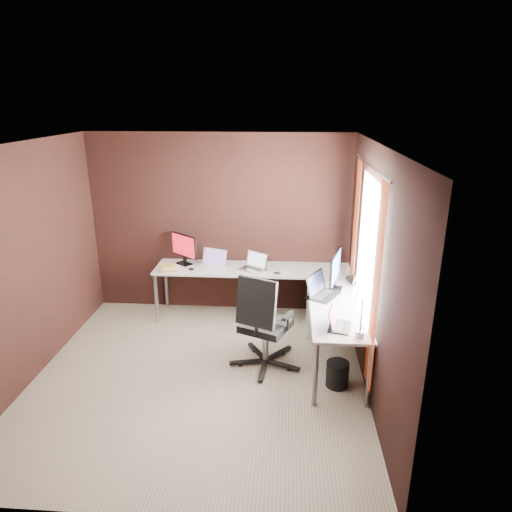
{
  "coord_description": "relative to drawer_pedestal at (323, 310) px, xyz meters",
  "views": [
    {
      "loc": [
        0.93,
        -4.28,
        2.91
      ],
      "look_at": [
        0.56,
        0.95,
        1.1
      ],
      "focal_mm": 32.0,
      "sensor_mm": 36.0,
      "label": 1
    }
  ],
  "objects": [
    {
      "name": "room",
      "position": [
        -1.09,
        -1.08,
        0.98
      ],
      "size": [
        3.6,
        3.6,
        2.5
      ],
      "color": "#BDAD93",
      "rests_on": "ground"
    },
    {
      "name": "desk",
      "position": [
        -0.59,
        -0.11,
        0.38
      ],
      "size": [
        2.65,
        2.25,
        0.73
      ],
      "color": "white",
      "rests_on": "ground"
    },
    {
      "name": "drawer_pedestal",
      "position": [
        0.0,
        0.0,
        0.0
      ],
      "size": [
        0.42,
        0.5,
        0.6
      ],
      "primitive_type": "cube",
      "color": "white",
      "rests_on": "ground"
    },
    {
      "name": "monitor_left",
      "position": [
        -1.91,
        0.45,
        0.67
      ],
      "size": [
        0.4,
        0.32,
        0.42
      ],
      "rotation": [
        0.0,
        0.0,
        -0.67
      ],
      "color": "black",
      "rests_on": "desk"
    },
    {
      "name": "monitor_right",
      "position": [
        0.08,
        -0.32,
        0.7
      ],
      "size": [
        0.2,
        0.56,
        0.47
      ],
      "rotation": [
        0.0,
        0.0,
        1.3
      ],
      "color": "black",
      "rests_on": "desk"
    },
    {
      "name": "laptop_white",
      "position": [
        -1.5,
        0.34,
        0.48
      ],
      "size": [
        0.43,
        0.37,
        0.24
      ],
      "rotation": [
        0.0,
        0.0,
        -0.37
      ],
      "color": "white",
      "rests_on": "desk"
    },
    {
      "name": "laptop_silver",
      "position": [
        -0.93,
        0.31,
        0.48
      ],
      "size": [
        0.42,
        0.39,
        0.23
      ],
      "rotation": [
        0.0,
        0.0,
        -0.61
      ],
      "color": "silver",
      "rests_on": "desk"
    },
    {
      "name": "laptop_black_big",
      "position": [
        -0.09,
        -0.5,
        0.49
      ],
      "size": [
        0.45,
        0.49,
        0.26
      ],
      "rotation": [
        0.0,
        0.0,
        1.04
      ],
      "color": "black",
      "rests_on": "desk"
    },
    {
      "name": "laptop_black_small",
      "position": [
        0.02,
        -1.28,
        0.48
      ],
      "size": [
        0.28,
        0.34,
        0.2
      ],
      "rotation": [
        0.0,
        0.0,
        1.34
      ],
      "color": "black",
      "rests_on": "desk"
    },
    {
      "name": "book_stack",
      "position": [
        -2.07,
        0.17,
        0.47
      ],
      "size": [
        0.27,
        0.25,
        0.07
      ],
      "rotation": [
        0.0,
        0.0,
        0.37
      ],
      "color": "#A37B58",
      "rests_on": "desk"
    },
    {
      "name": "mouse_left",
      "position": [
        -1.77,
        0.21,
        0.45
      ],
      "size": [
        0.09,
        0.06,
        0.03
      ],
      "primitive_type": "ellipsoid",
      "rotation": [
        0.0,
        0.0,
        0.16
      ],
      "color": "black",
      "rests_on": "desk"
    },
    {
      "name": "mouse_corner",
      "position": [
        -0.62,
        0.15,
        0.45
      ],
      "size": [
        0.1,
        0.08,
        0.03
      ],
      "primitive_type": "ellipsoid",
      "rotation": [
        0.0,
        0.0,
        0.29
      ],
      "color": "black",
      "rests_on": "desk"
    },
    {
      "name": "desk_lamp",
      "position": [
        0.16,
        -1.4,
        0.81
      ],
      "size": [
        0.19,
        0.22,
        0.6
      ],
      "rotation": [
        0.0,
        0.0,
        -0.03
      ],
      "color": "slate",
      "rests_on": "desk"
    },
    {
      "name": "office_chair",
      "position": [
        -0.73,
        -0.88,
        0.03
      ],
      "size": [
        0.64,
        0.68,
        1.14
      ],
      "rotation": [
        0.0,
        0.0,
        -0.41
      ],
      "color": "black",
      "rests_on": "ground"
    },
    {
      "name": "wastebasket",
      "position": [
        0.07,
        -1.21,
        -0.16
      ],
      "size": [
        0.3,
        0.3,
        0.28
      ],
      "primitive_type": "cylinder",
      "rotation": [
        0.0,
        0.0,
        0.28
      ],
      "color": "black",
      "rests_on": "ground"
    }
  ]
}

